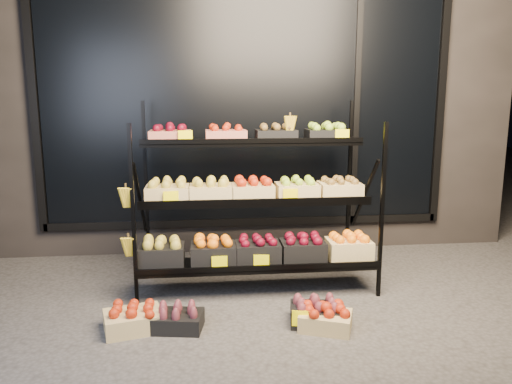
{
  "coord_description": "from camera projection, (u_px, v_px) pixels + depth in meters",
  "views": [
    {
      "loc": [
        -0.46,
        -3.76,
        1.71
      ],
      "look_at": [
        -0.0,
        0.55,
        0.87
      ],
      "focal_mm": 35.0,
      "sensor_mm": 36.0,
      "label": 1
    }
  ],
  "objects": [
    {
      "name": "display_rack",
      "position": [
        254.0,
        200.0,
        4.48
      ],
      "size": [
        2.18,
        1.02,
        1.66
      ],
      "color": "black",
      "rests_on": "ground"
    },
    {
      "name": "floor_crate_right",
      "position": [
        316.0,
        312.0,
        3.79
      ],
      "size": [
        0.43,
        0.35,
        0.2
      ],
      "rotation": [
        0.0,
        0.0,
        -0.16
      ],
      "color": "black",
      "rests_on": "ground"
    },
    {
      "name": "building",
      "position": [
        239.0,
        92.0,
        6.24
      ],
      "size": [
        6.0,
        2.08,
        3.5
      ],
      "color": "#2D2826",
      "rests_on": "ground"
    },
    {
      "name": "tag_floor_b",
      "position": [
        301.0,
        323.0,
        3.67
      ],
      "size": [
        0.13,
        0.01,
        0.12
      ],
      "primitive_type": "cube",
      "color": "#FFF200",
      "rests_on": "ground"
    },
    {
      "name": "floor_crate_midright",
      "position": [
        326.0,
        318.0,
        3.7
      ],
      "size": [
        0.45,
        0.39,
        0.19
      ],
      "rotation": [
        0.0,
        0.0,
        -0.37
      ],
      "color": "#D6BE7B",
      "rests_on": "ground"
    },
    {
      "name": "ground",
      "position": [
        263.0,
        310.0,
        4.04
      ],
      "size": [
        24.0,
        24.0,
        0.0
      ],
      "primitive_type": "plane",
      "color": "#514F4C",
      "rests_on": "ground"
    },
    {
      "name": "floor_crate_left",
      "position": [
        133.0,
        318.0,
        3.68
      ],
      "size": [
        0.47,
        0.4,
        0.21
      ],
      "rotation": [
        0.0,
        0.0,
        0.25
      ],
      "color": "#D6BE7B",
      "rests_on": "ground"
    },
    {
      "name": "floor_crate_midleft",
      "position": [
        178.0,
        318.0,
        3.69
      ],
      "size": [
        0.4,
        0.32,
        0.19
      ],
      "rotation": [
        0.0,
        0.0,
        -0.16
      ],
      "color": "black",
      "rests_on": "ground"
    }
  ]
}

